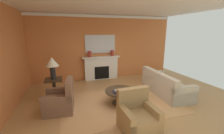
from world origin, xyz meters
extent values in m
plane|color=tan|center=(0.00, 0.00, 0.00)|extent=(8.52, 8.52, 0.00)
cube|color=#CC723D|center=(0.00, 2.99, 1.53)|extent=(7.16, 0.12, 3.05)
cube|color=white|center=(0.00, 0.30, 3.08)|extent=(7.16, 6.47, 0.06)
cube|color=white|center=(0.00, 2.91, 2.97)|extent=(7.16, 0.08, 0.12)
cube|color=tan|center=(-0.12, 0.08, 0.01)|extent=(3.69, 2.43, 0.01)
cube|color=white|center=(-0.11, 2.79, 0.54)|extent=(1.60, 0.25, 1.07)
cube|color=black|center=(-0.11, 2.77, 0.35)|extent=(0.70, 0.26, 0.60)
cube|color=white|center=(-0.11, 2.76, 1.10)|extent=(1.80, 0.35, 0.06)
cube|color=silver|center=(-0.11, 2.90, 1.71)|extent=(1.45, 0.04, 0.85)
cube|color=beige|center=(1.78, 0.33, 0.23)|extent=(0.99, 2.14, 0.45)
cube|color=beige|center=(1.43, 0.35, 0.65)|extent=(0.29, 2.11, 0.40)
cube|color=beige|center=(1.74, -0.62, 0.31)|extent=(0.91, 0.24, 0.62)
cube|color=beige|center=(1.82, 1.28, 0.31)|extent=(0.91, 0.24, 0.62)
cube|color=brown|center=(-1.99, 0.18, 0.22)|extent=(0.88, 0.88, 0.44)
cube|color=brown|center=(-1.68, 0.15, 0.70)|extent=(0.24, 0.81, 0.51)
cube|color=brown|center=(-1.96, 0.51, 0.30)|extent=(0.81, 0.23, 0.60)
cube|color=brown|center=(-2.03, -0.14, 0.30)|extent=(0.81, 0.23, 0.60)
cube|color=#9E7A4C|center=(-0.21, -1.32, 0.22)|extent=(0.82, 0.82, 0.44)
cube|color=#9E7A4C|center=(-0.22, -1.00, 0.70)|extent=(0.80, 0.18, 0.51)
cube|color=#9E7A4C|center=(-0.54, -1.33, 0.30)|extent=(0.16, 0.80, 0.60)
cube|color=#9E7A4C|center=(0.12, -1.31, 0.30)|extent=(0.16, 0.80, 0.60)
cylinder|color=#3D2D1E|center=(-0.12, 0.08, 0.43)|extent=(1.00, 1.00, 0.04)
cylinder|color=#3D2D1E|center=(-0.12, 0.08, 0.21)|extent=(0.12, 0.12, 0.41)
cylinder|color=#3D2D1E|center=(-0.12, 0.08, 0.01)|extent=(0.56, 0.56, 0.03)
cube|color=#3D2D1E|center=(-2.17, 1.14, 0.68)|extent=(0.56, 0.56, 0.04)
cube|color=#3D2D1E|center=(-2.17, 1.14, 0.33)|extent=(0.10, 0.10, 0.66)
cube|color=#3D2D1E|center=(-2.17, 1.14, 0.02)|extent=(0.45, 0.45, 0.04)
cylinder|color=black|center=(-2.17, 1.14, 0.92)|extent=(0.18, 0.18, 0.45)
cone|color=beige|center=(-2.17, 1.14, 1.30)|extent=(0.44, 0.44, 0.30)
cylinder|color=#9E3328|center=(-0.66, 2.73, 1.27)|extent=(0.18, 0.18, 0.28)
cylinder|color=#9E3328|center=(0.44, 2.73, 1.27)|extent=(0.16, 0.16, 0.28)
cube|color=navy|center=(-0.27, -0.03, 0.47)|extent=(0.26, 0.20, 0.05)
cube|color=tan|center=(-0.25, -0.08, 0.52)|extent=(0.23, 0.15, 0.04)
camera|label=1|loc=(-1.70, -4.01, 2.25)|focal=23.57mm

